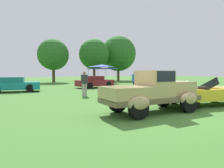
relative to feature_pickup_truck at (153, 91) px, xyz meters
The scene contains 11 objects.
ground_plane 0.93m from the feature_pickup_truck, 54.60° to the right, with size 120.00×120.00×0.00m, color #42752D.
feature_pickup_truck is the anchor object (origin of this frame).
neighbor_convertible 3.56m from the feature_pickup_truck, ahead, with size 4.45×2.74×1.40m.
show_car_teal 12.82m from the feature_pickup_truck, 107.78° to the left, with size 4.16×2.44×1.22m.
show_car_burgundy 13.13m from the feature_pickup_truck, 73.79° to the left, with size 4.07×2.20×1.22m.
spectator_near_truck 8.42m from the feature_pickup_truck, 57.09° to the left, with size 0.34×0.45×1.69m.
spectator_between_cars 6.58m from the feature_pickup_truck, 91.03° to the left, with size 0.43×0.30×1.69m.
canopy_tent_center_field 20.78m from the feature_pickup_truck, 67.15° to the left, with size 3.27×3.27×2.71m.
treeline_center 26.23m from the feature_pickup_truck, 83.47° to the left, with size 4.89×4.89×6.81m.
treeline_mid_right 27.21m from the feature_pickup_truck, 68.79° to the left, with size 5.20×5.20×7.28m.
treeline_far_right 30.40m from the feature_pickup_truck, 59.52° to the left, with size 6.64×6.64×8.42m.
Camera 1 is at (-5.78, -5.72, 1.65)m, focal length 32.06 mm.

